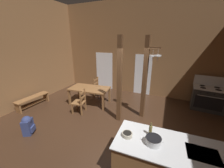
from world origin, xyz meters
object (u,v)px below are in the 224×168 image
(ladderback_chair_by_post, at_px, (98,88))
(kitchen_island, at_px, (170,164))
(dining_table, at_px, (89,90))
(ladderback_chair_near_window, at_px, (80,102))
(backpack, at_px, (28,125))
(bench_along_left_wall, at_px, (33,100))
(bottle_tall_on_counter, at_px, (150,130))
(stove_range, at_px, (207,98))
(mixing_bowl_on_counter, at_px, (127,134))
(stockpot_on_counter, at_px, (153,141))

(ladderback_chair_by_post, bearing_deg, kitchen_island, -43.62)
(dining_table, relative_size, ladderback_chair_near_window, 1.87)
(kitchen_island, relative_size, ladderback_chair_near_window, 2.30)
(ladderback_chair_near_window, xyz_separation_m, backpack, (-0.71, -1.66, -0.14))
(bench_along_left_wall, bearing_deg, kitchen_island, -11.92)
(ladderback_chair_by_post, height_order, bench_along_left_wall, ladderback_chair_by_post)
(ladderback_chair_by_post, relative_size, bottle_tall_on_counter, 3.29)
(stove_range, distance_m, bench_along_left_wall, 7.28)
(ladderback_chair_near_window, bearing_deg, stove_range, 26.62)
(kitchen_island, height_order, bottle_tall_on_counter, bottle_tall_on_counter)
(ladderback_chair_near_window, bearing_deg, kitchen_island, -25.19)
(stove_range, bearing_deg, mixing_bowl_on_counter, -119.59)
(stove_range, relative_size, stockpot_on_counter, 3.71)
(stockpot_on_counter, bearing_deg, ladderback_chair_near_window, 150.81)
(stove_range, bearing_deg, stockpot_on_counter, -113.54)
(ladderback_chair_near_window, bearing_deg, bottle_tall_on_counter, -26.21)
(ladderback_chair_near_window, distance_m, ladderback_chair_by_post, 1.69)
(dining_table, distance_m, stockpot_on_counter, 3.86)
(ladderback_chair_near_window, distance_m, bottle_tall_on_counter, 3.18)
(bench_along_left_wall, bearing_deg, mixing_bowl_on_counter, -14.99)
(backpack, bearing_deg, kitchen_island, 1.87)
(stove_range, distance_m, ladderback_chair_by_post, 4.77)
(ladderback_chair_near_window, bearing_deg, dining_table, 95.26)
(stove_range, bearing_deg, kitchen_island, -109.53)
(bench_along_left_wall, xyz_separation_m, backpack, (1.45, -1.27, 0.01))
(dining_table, xyz_separation_m, stockpot_on_counter, (2.97, -2.44, 0.32))
(ladderback_chair_by_post, height_order, bottle_tall_on_counter, bottle_tall_on_counter)
(backpack, height_order, stockpot_on_counter, stockpot_on_counter)
(dining_table, xyz_separation_m, ladderback_chair_by_post, (-0.05, 0.86, -0.20))
(bottle_tall_on_counter, bearing_deg, stove_range, 64.01)
(ladderback_chair_near_window, bearing_deg, backpack, -113.16)
(mixing_bowl_on_counter, bearing_deg, stockpot_on_counter, -1.68)
(kitchen_island, bearing_deg, dining_table, 144.69)
(kitchen_island, bearing_deg, bench_along_left_wall, 168.08)
(stockpot_on_counter, bearing_deg, mixing_bowl_on_counter, 178.32)
(stove_range, xyz_separation_m, bench_along_left_wall, (-6.76, -2.69, -0.18))
(stove_range, bearing_deg, bench_along_left_wall, -158.29)
(ladderback_chair_near_window, height_order, stockpot_on_counter, stockpot_on_counter)
(dining_table, relative_size, bottle_tall_on_counter, 6.16)
(ladderback_chair_near_window, xyz_separation_m, bottle_tall_on_counter, (2.81, -1.38, 0.56))
(backpack, distance_m, stockpot_on_counter, 3.66)
(ladderback_chair_by_post, distance_m, mixing_bowl_on_counter, 4.16)
(kitchen_island, distance_m, dining_table, 4.08)
(stove_range, height_order, ladderback_chair_by_post, stove_range)
(dining_table, height_order, ladderback_chair_by_post, ladderback_chair_by_post)
(mixing_bowl_on_counter, bearing_deg, bench_along_left_wall, 165.01)
(dining_table, bearing_deg, stockpot_on_counter, -39.44)
(bench_along_left_wall, height_order, stockpot_on_counter, stockpot_on_counter)
(backpack, bearing_deg, mixing_bowl_on_counter, 0.98)
(ladderback_chair_near_window, xyz_separation_m, stockpot_on_counter, (2.89, -1.62, 0.52))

